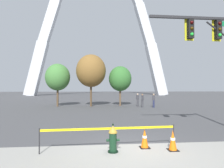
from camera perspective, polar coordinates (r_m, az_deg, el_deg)
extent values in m
plane|color=#474749|center=(7.77, 5.36, -17.92)|extent=(240.00, 240.00, 0.00)
cylinder|color=black|center=(7.08, 0.28, -19.38)|extent=(0.36, 0.36, 0.05)
cylinder|color=#14331E|center=(6.99, 0.28, -16.76)|extent=(0.26, 0.26, 0.62)
cylinder|color=#A8842D|center=(6.91, 0.28, -14.12)|extent=(0.30, 0.30, 0.04)
cone|color=#A8842D|center=(6.88, 0.28, -13.07)|extent=(0.30, 0.30, 0.22)
cylinder|color=black|center=(6.85, 0.28, -11.92)|extent=(0.06, 0.06, 0.06)
cylinder|color=#14331E|center=(6.95, -1.26, -16.31)|extent=(0.10, 0.09, 0.09)
cylinder|color=#14331E|center=(6.99, 1.81, -16.23)|extent=(0.10, 0.09, 0.09)
cylinder|color=#14331E|center=(7.19, 0.11, -16.58)|extent=(0.13, 0.14, 0.13)
cylinder|color=black|center=(7.26, 0.05, -16.41)|extent=(0.15, 0.03, 0.15)
cylinder|color=#232326|center=(7.20, -20.70, -15.57)|extent=(0.04, 0.04, 0.88)
cylinder|color=#232326|center=(7.77, 17.76, -14.51)|extent=(0.04, 0.04, 0.88)
cube|color=yellow|center=(7.01, -0.66, -13.04)|extent=(4.79, 0.23, 0.08)
cube|color=black|center=(7.59, 17.57, -18.15)|extent=(0.36, 0.36, 0.03)
cone|color=orange|center=(7.49, 17.55, -15.48)|extent=(0.28, 0.28, 0.70)
cylinder|color=white|center=(7.48, 17.55, -15.22)|extent=(0.17, 0.17, 0.08)
cube|color=black|center=(7.65, 9.63, -18.06)|extent=(0.36, 0.36, 0.03)
cone|color=orange|center=(7.55, 9.62, -15.40)|extent=(0.28, 0.28, 0.70)
cylinder|color=white|center=(7.54, 9.62, -15.15)|extent=(0.17, 0.17, 0.08)
cube|color=#232326|center=(10.61, 24.16, 17.38)|extent=(4.80, 0.12, 0.12)
cylinder|color=#232326|center=(10.94, 28.70, 13.85)|extent=(1.11, 0.08, 0.81)
cube|color=black|center=(10.96, 28.88, 13.82)|extent=(0.26, 0.24, 0.90)
cube|color=gold|center=(11.07, 28.45, 13.66)|extent=(0.44, 0.03, 1.04)
sphere|color=#360606|center=(10.93, 29.26, 15.38)|extent=(0.16, 0.16, 0.16)
sphere|color=#392706|center=(10.86, 29.27, 13.97)|extent=(0.16, 0.16, 0.16)
sphere|color=green|center=(10.79, 29.29, 12.53)|extent=(0.16, 0.16, 0.16)
cube|color=black|center=(10.26, 22.18, 14.80)|extent=(0.26, 0.24, 0.90)
cube|color=gold|center=(10.38, 21.81, 14.61)|extent=(0.44, 0.03, 1.04)
sphere|color=#360606|center=(10.23, 22.52, 16.48)|extent=(0.16, 0.16, 0.16)
sphere|color=#392706|center=(10.15, 22.54, 14.98)|extent=(0.16, 0.16, 0.16)
sphere|color=green|center=(10.08, 22.55, 13.45)|extent=(0.16, 0.16, 0.16)
cube|color=silver|center=(63.25, -21.42, 4.13)|extent=(6.79, 3.10, 16.95)
cube|color=silver|center=(65.31, -18.00, 16.99)|extent=(6.44, 2.77, 13.79)
cube|color=silver|center=(65.95, 9.63, 16.76)|extent=(6.44, 2.77, 13.79)
cube|color=silver|center=(64.07, 12.93, 4.01)|extent=(6.79, 3.10, 16.95)
cylinder|color=brown|center=(24.56, -15.80, -3.79)|extent=(0.24, 0.24, 2.25)
ellipsoid|color=#427A38|center=(24.57, -15.77, 1.97)|extent=(3.00, 3.00, 3.29)
cylinder|color=brown|center=(23.81, -6.24, -3.32)|extent=(0.24, 0.24, 2.74)
ellipsoid|color=brown|center=(23.89, -6.22, 3.92)|extent=(3.65, 3.65, 4.02)
cylinder|color=brown|center=(24.41, 2.43, -3.97)|extent=(0.24, 0.24, 2.15)
ellipsoid|color=#336B2D|center=(24.41, 2.42, 1.59)|extent=(2.87, 2.87, 3.15)
cylinder|color=#38383D|center=(23.77, 7.60, -5.61)|extent=(0.22, 0.22, 0.84)
cube|color=#333338|center=(23.73, 7.60, -3.95)|extent=(0.35, 0.22, 0.54)
sphere|color=beige|center=(23.71, 7.60, -3.03)|extent=(0.20, 0.20, 0.20)
cylinder|color=#38383D|center=(22.64, 8.97, -5.83)|extent=(0.22, 0.22, 0.84)
cube|color=#333338|center=(22.59, 8.97, -4.08)|extent=(0.32, 0.39, 0.54)
sphere|color=#936B4C|center=(22.58, 8.97, -3.12)|extent=(0.20, 0.20, 0.20)
cylinder|color=#232847|center=(22.94, 12.22, -5.75)|extent=(0.22, 0.22, 0.84)
cube|color=#333338|center=(22.90, 12.21, -4.03)|extent=(0.38, 0.29, 0.54)
sphere|color=tan|center=(22.88, 12.21, -3.08)|extent=(0.20, 0.20, 0.20)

